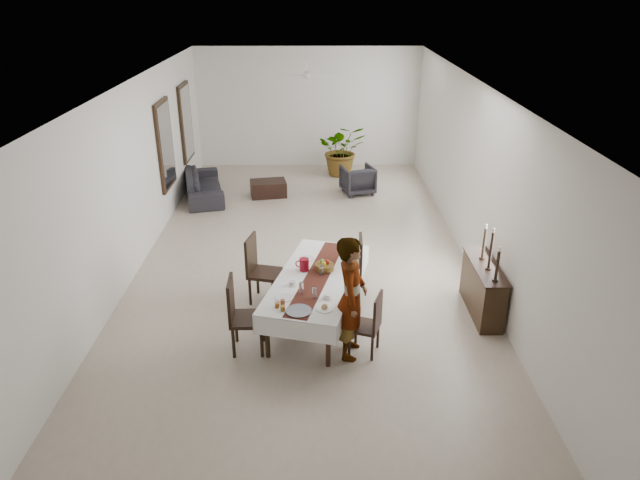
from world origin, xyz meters
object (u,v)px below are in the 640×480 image
Objects in this scene: red_pitcher at (304,265)px; sofa at (204,185)px; sideboard_body at (483,290)px; dining_table_top at (317,279)px; woman at (351,298)px.

red_pitcher is 5.83m from sofa.
dining_table_top is at bearing -175.76° from sideboard_body.
dining_table_top is 1.76× the size of sideboard_body.
sideboard_body is 7.43m from sofa.
sideboard_body is (2.76, -0.01, -0.44)m from red_pitcher.
woman is 1.34× the size of sideboard_body.
woman reaches higher than sofa.
dining_table_top is 6.08m from sofa.
dining_table_top is 1.31× the size of woman.
woman is (0.45, -0.88, 0.18)m from dining_table_top.
woman is at bearing -48.59° from dining_table_top.
sideboard_body is (2.56, 0.19, -0.31)m from dining_table_top.
woman is at bearing -167.05° from sofa.
sideboard_body is at bearing 18.53° from dining_table_top.
dining_table_top reaches higher than sofa.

